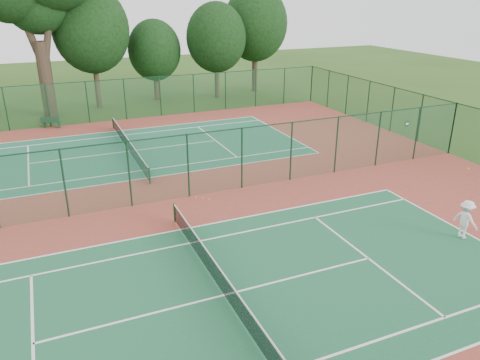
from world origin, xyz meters
name	(u,v)px	position (x,y,z in m)	size (l,w,h in m)	color
ground	(162,201)	(0.00, 0.00, 0.00)	(120.00, 120.00, 0.00)	#2D5019
red_pad	(162,201)	(0.00, 0.00, 0.01)	(40.00, 36.00, 0.01)	brown
court_near	(224,295)	(0.00, -9.00, 0.01)	(23.77, 10.97, 0.01)	#1D5D39
court_far	(129,151)	(0.00, 9.00, 0.01)	(23.77, 10.97, 0.01)	#206647
fence_north	(106,101)	(0.00, 18.00, 1.76)	(40.00, 0.09, 3.50)	#1A4E2A
fence_east	(453,128)	(20.00, 0.00, 1.76)	(0.09, 36.00, 3.50)	#17472B
fence_divider	(159,170)	(0.00, 0.00, 1.76)	(40.00, 0.09, 3.50)	#194B2C
tennis_net_near	(224,283)	(0.00, -9.00, 0.54)	(0.10, 12.90, 0.97)	#163D1D
tennis_net_far	(128,144)	(0.00, 9.00, 0.54)	(0.10, 12.90, 0.97)	#13361C
player_near	(466,219)	(11.38, -9.19, 0.91)	(1.15, 0.66, 1.78)	white
bench	(51,122)	(-4.60, 17.53, 0.49)	(1.55, 1.01, 0.92)	#13371F
stray_ball_a	(203,198)	(2.08, -0.63, 0.05)	(0.07, 0.07, 0.07)	#CEEC36
stray_ball_b	(209,199)	(2.35, -0.88, 0.05)	(0.07, 0.07, 0.07)	yellow
stray_ball_c	(196,198)	(1.78, -0.40, 0.05)	(0.07, 0.07, 0.07)	yellow
evergreen_row	(104,105)	(0.50, 24.25, 0.00)	(39.00, 5.00, 12.00)	black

